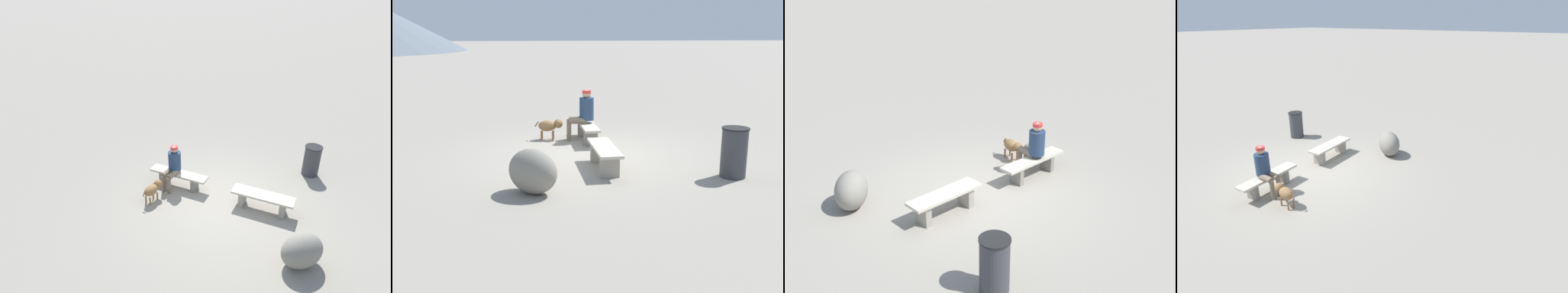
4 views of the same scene
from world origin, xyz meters
TOP-DOWN VIEW (x-y plane):
  - ground at (0.00, 0.00)m, footprint 210.00×210.00m
  - bench_left at (-1.13, -0.21)m, footprint 1.60×0.52m
  - bench_right at (1.32, -0.14)m, footprint 1.71×0.45m
  - seated_person at (1.43, -0.04)m, footprint 0.37×0.68m
  - dog at (1.57, 0.78)m, footprint 0.33×0.71m
  - trash_bin at (-1.88, -2.54)m, footprint 0.50×0.50m
  - boulder at (-2.40, 1.18)m, footprint 1.08×1.11m

SIDE VIEW (x-z plane):
  - ground at x=0.00m, z-range -0.06..0.00m
  - bench_right at x=1.32m, z-range 0.09..0.53m
  - bench_left at x=-1.13m, z-range 0.09..0.55m
  - dog at x=1.57m, z-range 0.10..0.62m
  - boulder at x=-2.40m, z-range 0.00..0.77m
  - trash_bin at x=-1.88m, z-range 0.00..0.95m
  - seated_person at x=1.43m, z-range 0.09..1.35m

